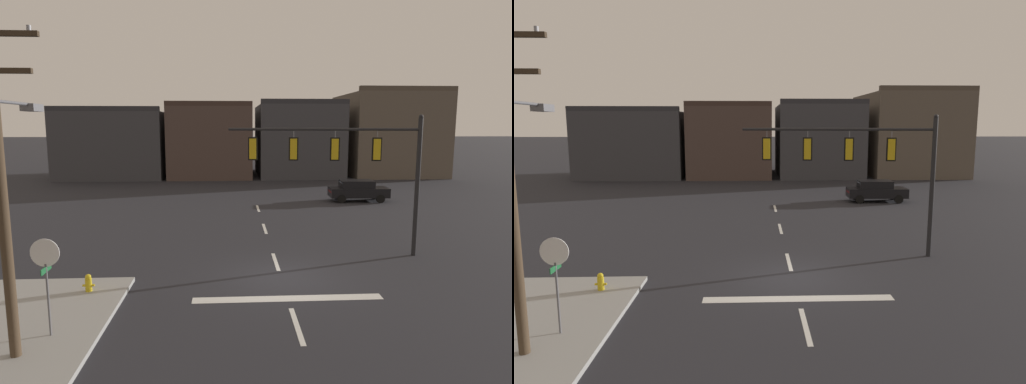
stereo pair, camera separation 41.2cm
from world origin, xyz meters
TOP-DOWN VIEW (x-y plane):
  - ground_plane at (0.00, 0.00)m, footprint 400.00×400.00m
  - sidewalk_near_corner at (-7.99, -4.00)m, footprint 5.00×8.00m
  - stop_bar_paint at (0.00, -2.00)m, footprint 6.40×0.50m
  - lane_centreline at (0.00, 2.00)m, footprint 0.16×26.40m
  - signal_mast_near_side at (3.28, 3.01)m, footprint 8.32×1.34m
  - stop_sign at (-6.78, -4.47)m, footprint 0.76×0.64m
  - car_lot_nearside at (7.79, 16.51)m, footprint 4.51×2.06m
  - fire_hydrant at (-6.76, -1.32)m, footprint 0.40×0.30m
  - building_row at (2.97, 35.08)m, footprint 42.10×13.46m

SIDE VIEW (x-z plane):
  - ground_plane at x=0.00m, z-range 0.00..0.00m
  - lane_centreline at x=0.00m, z-range 0.00..0.01m
  - stop_bar_paint at x=0.00m, z-range 0.00..0.01m
  - sidewalk_near_corner at x=-7.99m, z-range 0.00..0.15m
  - fire_hydrant at x=-6.76m, z-range -0.05..0.70m
  - car_lot_nearside at x=7.79m, z-range 0.05..1.66m
  - stop_sign at x=-6.78m, z-range 0.73..3.56m
  - building_row at x=2.97m, z-range -0.79..8.97m
  - signal_mast_near_side at x=3.28m, z-range 1.23..7.45m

